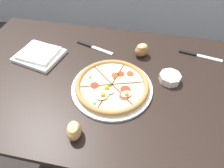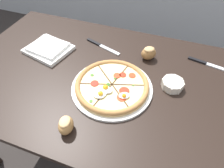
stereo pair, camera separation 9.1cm
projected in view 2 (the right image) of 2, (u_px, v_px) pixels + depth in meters
ground_plane at (110, 146)px, 1.53m from camera, size 12.00×12.00×0.00m
dining_table at (109, 90)px, 1.05m from camera, size 1.54×0.90×0.74m
pizza at (112, 86)px, 0.92m from camera, size 0.38×0.38×0.05m
ramekin_bowl at (173, 84)px, 0.93m from camera, size 0.11×0.11×0.04m
napkin_folded at (48, 48)px, 1.12m from camera, size 0.27×0.24×0.04m
bread_piece_near at (66, 125)px, 0.76m from camera, size 0.07×0.09×0.07m
bread_piece_mid at (149, 53)px, 1.06m from camera, size 0.10×0.09×0.07m
knife_main at (102, 46)px, 1.15m from camera, size 0.23×0.09×0.01m
knife_spare at (209, 65)px, 1.04m from camera, size 0.23×0.06×0.01m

